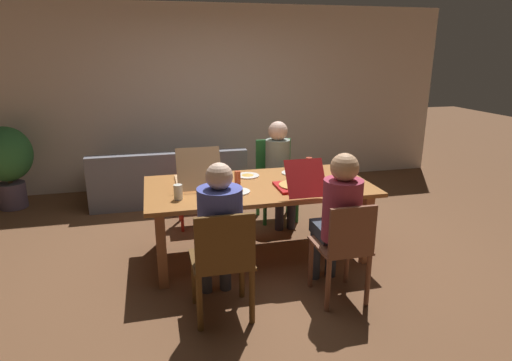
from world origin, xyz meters
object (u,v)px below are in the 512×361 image
(person_1, at_px, (338,213))
(pizza_box_1, at_px, (197,178))
(dining_table, at_px, (258,192))
(drinking_glass_0, at_px, (309,164))
(chair_1, at_px, (344,248))
(drinking_glass_1, at_px, (342,176))
(pizza_box_0, at_px, (297,185))
(plate_1, at_px, (292,173))
(person_0, at_px, (219,226))
(drinking_glass_2, at_px, (237,178))
(person_2, at_px, (279,164))
(chair_0, at_px, (223,261))
(drinking_glass_3, at_px, (178,192))
(potted_plant, at_px, (6,159))
(chair_3, at_px, (195,182))
(plate_0, at_px, (214,200))
(chair_2, at_px, (275,176))
(plate_2, at_px, (238,191))
(couch, at_px, (169,181))
(plate_3, at_px, (248,175))

(person_1, distance_m, pizza_box_1, 1.47)
(dining_table, height_order, drinking_glass_0, drinking_glass_0)
(chair_1, relative_size, drinking_glass_1, 6.49)
(pizza_box_0, distance_m, plate_1, 0.55)
(chair_1, distance_m, pizza_box_0, 0.83)
(person_0, xyz_separation_m, drinking_glass_2, (0.32, 0.90, 0.09))
(person_0, bearing_deg, person_2, 59.72)
(chair_0, height_order, drinking_glass_3, chair_0)
(drinking_glass_3, bearing_deg, potted_plant, 130.87)
(drinking_glass_0, distance_m, drinking_glass_1, 0.55)
(pizza_box_1, bearing_deg, chair_3, 86.49)
(plate_0, xyz_separation_m, drinking_glass_3, (-0.30, 0.12, 0.06))
(chair_2, height_order, drinking_glass_0, chair_2)
(plate_1, relative_size, drinking_glass_1, 1.62)
(chair_3, bearing_deg, person_2, -11.06)
(person_0, relative_size, plate_2, 5.26)
(plate_2, bearing_deg, dining_table, 37.40)
(chair_1, height_order, chair_2, chair_2)
(person_0, relative_size, potted_plant, 1.14)
(dining_table, distance_m, person_0, 1.02)
(person_2, xyz_separation_m, drinking_glass_2, (-0.65, -0.77, 0.10))
(chair_2, bearing_deg, plate_2, -121.25)
(couch, bearing_deg, plate_2, -75.28)
(chair_0, bearing_deg, pizza_box_1, 92.32)
(drinking_glass_3, bearing_deg, couch, 90.02)
(plate_0, relative_size, potted_plant, 0.19)
(chair_0, height_order, chair_2, chair_2)
(drinking_glass_3, bearing_deg, chair_0, -71.06)
(chair_0, xyz_separation_m, chair_3, (0.00, 2.01, 0.01))
(person_0, relative_size, person_1, 0.99)
(chair_2, height_order, plate_0, chair_2)
(plate_0, height_order, drinking_glass_1, drinking_glass_1)
(person_1, height_order, drinking_glass_0, person_1)
(plate_1, relative_size, couch, 0.11)
(plate_0, distance_m, plate_2, 0.31)
(plate_0, bearing_deg, potted_plant, 133.37)
(pizza_box_1, height_order, drinking_glass_1, pizza_box_1)
(drinking_glass_0, height_order, drinking_glass_1, same)
(chair_0, xyz_separation_m, plate_3, (0.49, 1.32, 0.26))
(pizza_box_1, height_order, plate_2, pizza_box_1)
(plate_0, height_order, potted_plant, potted_plant)
(plate_1, bearing_deg, potted_plant, 151.21)
(plate_3, relative_size, drinking_glass_3, 1.80)
(person_0, xyz_separation_m, chair_2, (0.98, 1.84, -0.20))
(person_0, relative_size, person_2, 1.02)
(chair_1, relative_size, chair_3, 1.00)
(dining_table, xyz_separation_m, chair_1, (0.45, -1.00, -0.17))
(person_2, height_order, chair_3, person_2)
(plate_3, bearing_deg, person_1, -66.99)
(plate_2, bearing_deg, drinking_glass_3, -172.58)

